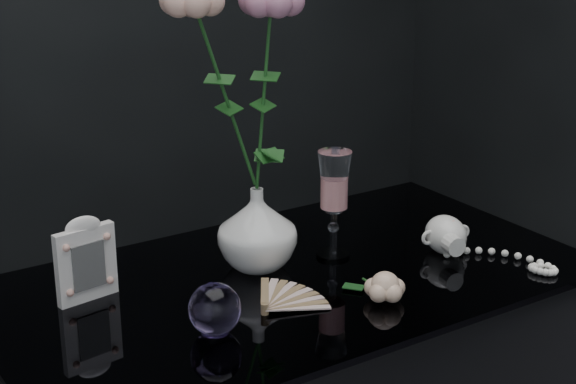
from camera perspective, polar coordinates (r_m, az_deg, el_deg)
vase at (r=1.57m, az=-2.00°, el=-2.37°), size 0.16×0.16×0.15m
wine_glass at (r=1.61m, az=2.99°, el=-0.83°), size 0.07×0.07×0.20m
picture_frame at (r=1.49m, az=-12.96°, el=-4.20°), size 0.12×0.10×0.15m
paperweight at (r=1.36m, az=-4.75°, el=-7.53°), size 0.10×0.10×0.08m
paper_fan at (r=1.43m, az=-1.51°, el=-7.48°), size 0.22×0.18×0.02m
loose_rose at (r=1.47m, az=6.29°, el=-6.10°), size 0.15×0.18×0.05m
pearl_jar at (r=1.68m, az=10.16°, el=-2.63°), size 0.30×0.31×0.08m
roses at (r=1.48m, az=-3.07°, el=7.75°), size 0.24×0.12×0.42m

